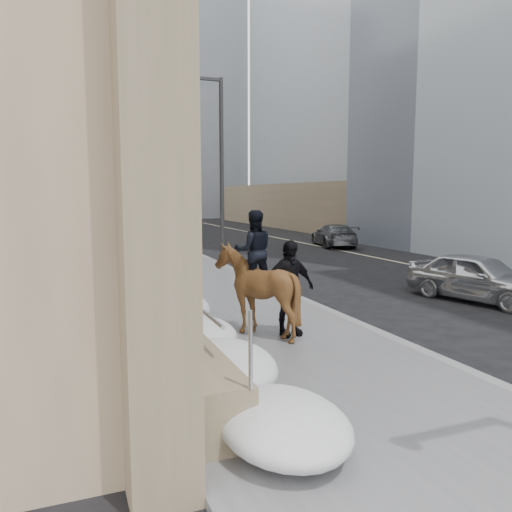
{
  "coord_description": "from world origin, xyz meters",
  "views": [
    {
      "loc": [
        -3.69,
        -7.02,
        3.07
      ],
      "look_at": [
        0.31,
        3.25,
        1.7
      ],
      "focal_mm": 35.0,
      "sensor_mm": 36.0,
      "label": 1
    }
  ],
  "objects_px": {
    "pedestrian": "(289,288)",
    "car_silver": "(478,277)",
    "mounted_horse_right": "(256,284)",
    "car_grey": "(334,235)",
    "mounted_horse_left": "(182,280)"
  },
  "relations": [
    {
      "from": "mounted_horse_left",
      "to": "pedestrian",
      "type": "bearing_deg",
      "value": 148.7
    },
    {
      "from": "mounted_horse_right",
      "to": "pedestrian",
      "type": "bearing_deg",
      "value": 163.26
    },
    {
      "from": "car_silver",
      "to": "car_grey",
      "type": "xyz_separation_m",
      "value": [
        3.85,
        14.8,
        -0.03
      ]
    },
    {
      "from": "car_silver",
      "to": "pedestrian",
      "type": "bearing_deg",
      "value": 178.88
    },
    {
      "from": "mounted_horse_right",
      "to": "mounted_horse_left",
      "type": "bearing_deg",
      "value": -29.83
    },
    {
      "from": "pedestrian",
      "to": "car_grey",
      "type": "distance_m",
      "value": 19.5
    },
    {
      "from": "mounted_horse_right",
      "to": "car_silver",
      "type": "height_order",
      "value": "mounted_horse_right"
    },
    {
      "from": "mounted_horse_right",
      "to": "car_grey",
      "type": "distance_m",
      "value": 19.58
    },
    {
      "from": "pedestrian",
      "to": "car_silver",
      "type": "xyz_separation_m",
      "value": [
        6.74,
        1.57,
        -0.43
      ]
    },
    {
      "from": "pedestrian",
      "to": "car_silver",
      "type": "relative_size",
      "value": 0.49
    },
    {
      "from": "mounted_horse_left",
      "to": "pedestrian",
      "type": "distance_m",
      "value": 2.41
    },
    {
      "from": "pedestrian",
      "to": "car_grey",
      "type": "relative_size",
      "value": 0.44
    },
    {
      "from": "pedestrian",
      "to": "car_grey",
      "type": "bearing_deg",
      "value": 51.61
    },
    {
      "from": "mounted_horse_left",
      "to": "car_grey",
      "type": "xyz_separation_m",
      "value": [
        12.53,
        14.93,
        -0.53
      ]
    },
    {
      "from": "car_silver",
      "to": "mounted_horse_left",
      "type": "bearing_deg",
      "value": 166.66
    }
  ]
}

